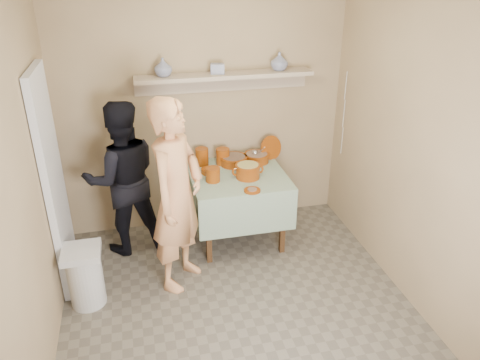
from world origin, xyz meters
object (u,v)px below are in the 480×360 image
object	(u,v)px
serving_table	(238,184)
trash_bin	(85,276)
person_cook	(177,196)
cazuela_rice	(248,170)
person_helper	(123,179)

from	to	relation	value
serving_table	trash_bin	size ratio (longest dim) A/B	1.74
person_cook	serving_table	bearing A→B (deg)	-13.56
serving_table	cazuela_rice	world-z (taller)	cazuela_rice
trash_bin	person_cook	bearing A→B (deg)	9.78
person_helper	serving_table	xyz separation A→B (m)	(1.15, -0.08, -0.15)
person_cook	cazuela_rice	bearing A→B (deg)	-22.30
person_cook	person_helper	size ratio (longest dim) A/B	1.12
trash_bin	serving_table	bearing A→B (deg)	25.92
person_helper	trash_bin	distance (m)	1.04
person_cook	person_helper	bearing A→B (deg)	69.66
serving_table	cazuela_rice	bearing A→B (deg)	-54.45
person_cook	serving_table	world-z (taller)	person_cook
person_cook	trash_bin	xyz separation A→B (m)	(-0.85, -0.15, -0.61)
person_cook	cazuela_rice	size ratio (longest dim) A/B	5.39
person_cook	cazuela_rice	distance (m)	0.90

